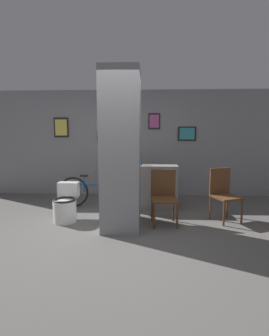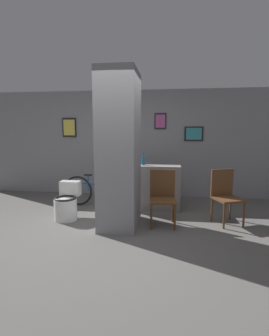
{
  "view_description": "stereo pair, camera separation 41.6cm",
  "coord_description": "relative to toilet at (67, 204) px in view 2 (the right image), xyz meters",
  "views": [
    {
      "loc": [
        0.53,
        -3.88,
        1.66
      ],
      "look_at": [
        0.3,
        0.87,
        0.95
      ],
      "focal_mm": 28.0,
      "sensor_mm": 36.0,
      "label": 1
    },
    {
      "loc": [
        0.94,
        -3.85,
        1.66
      ],
      "look_at": [
        0.3,
        0.87,
        0.95
      ],
      "focal_mm": 28.0,
      "sensor_mm": 36.0,
      "label": 2
    }
  ],
  "objects": [
    {
      "name": "counter_shelf",
      "position": [
        1.5,
        0.88,
        0.17
      ],
      "size": [
        1.21,
        0.44,
        0.92
      ],
      "color": "gray",
      "rests_on": "ground_plane"
    },
    {
      "name": "chair_near_pillar",
      "position": [
        1.77,
        -0.04,
        0.24
      ],
      "size": [
        0.47,
        0.47,
        0.95
      ],
      "rotation": [
        0.0,
        0.0,
        0.07
      ],
      "color": "brown",
      "rests_on": "ground_plane"
    },
    {
      "name": "pillar_center",
      "position": [
        1.04,
        -0.18,
        1.02
      ],
      "size": [
        0.65,
        0.95,
        2.6
      ],
      "color": "gray",
      "rests_on": "ground_plane"
    },
    {
      "name": "ground_plane",
      "position": [
        0.94,
        -0.65,
        -0.29
      ],
      "size": [
        14.0,
        14.0,
        0.0
      ],
      "primitive_type": "plane",
      "color": "#5B5956"
    },
    {
      "name": "chair_by_doorway",
      "position": [
        2.87,
        0.2,
        0.24
      ],
      "size": [
        0.57,
        0.57,
        0.95
      ],
      "rotation": [
        0.0,
        0.0,
        0.39
      ],
      "color": "brown",
      "rests_on": "ground_plane"
    },
    {
      "name": "toilet",
      "position": [
        0.0,
        0.0,
        0.0
      ],
      "size": [
        0.41,
        0.57,
        0.67
      ],
      "color": "silver",
      "rests_on": "ground_plane"
    },
    {
      "name": "bicycle",
      "position": [
        0.38,
        0.87,
        0.05
      ],
      "size": [
        1.61,
        0.42,
        0.7
      ],
      "color": "black",
      "rests_on": "ground_plane"
    },
    {
      "name": "bottle_tall",
      "position": [
        1.34,
        0.87,
        0.73
      ],
      "size": [
        0.06,
        0.06,
        0.26
      ],
      "color": "#19598C",
      "rests_on": "counter_shelf"
    },
    {
      "name": "wall_back",
      "position": [
        0.94,
        1.98,
        1.02
      ],
      "size": [
        8.0,
        0.09,
        2.6
      ],
      "color": "gray",
      "rests_on": "ground_plane"
    }
  ]
}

